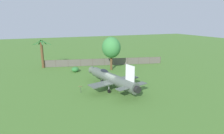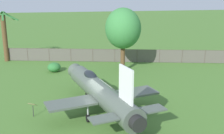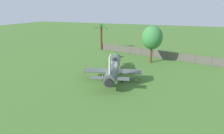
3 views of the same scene
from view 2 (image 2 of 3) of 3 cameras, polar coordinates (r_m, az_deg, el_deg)
ground_plane at (r=23.30m, az=-2.12°, el=-9.06°), size 200.00×200.00×0.00m
display_jet at (r=22.96m, az=-2.52°, el=-4.76°), size 12.95×9.15×4.87m
shade_tree at (r=33.27m, az=2.22°, el=7.67°), size 4.74×4.13×7.53m
palm_tree at (r=41.14m, az=-20.59°, el=5.69°), size 4.12×4.21×6.69m
perimeter_fence at (r=38.39m, az=0.57°, el=2.38°), size 6.82×29.13×1.80m
shrub_near_fence at (r=34.71m, az=-11.47°, el=-0.04°), size 1.62×1.56×1.11m
info_plaque at (r=23.10m, az=-15.51°, el=-7.56°), size 0.65×0.72×1.14m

